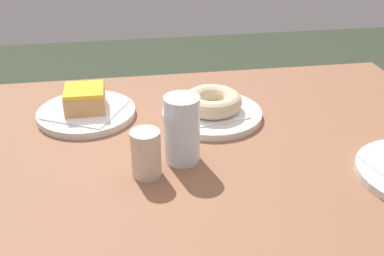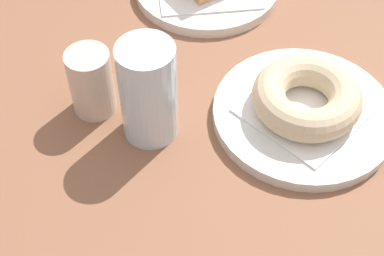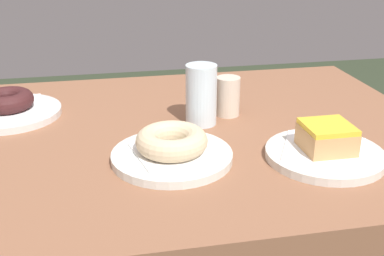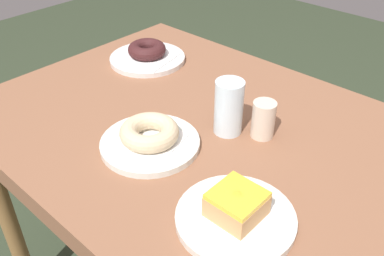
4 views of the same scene
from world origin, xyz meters
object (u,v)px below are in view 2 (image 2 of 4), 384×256
(sugar_jar, at_px, (91,82))
(donut_sugar_ring, at_px, (307,97))
(plate_sugar_ring, at_px, (303,114))
(water_glass, at_px, (148,92))

(sugar_jar, bearing_deg, donut_sugar_ring, -128.19)
(plate_sugar_ring, xyz_separation_m, sugar_jar, (0.15, 0.20, 0.04))
(donut_sugar_ring, height_order, sugar_jar, sugar_jar)
(water_glass, height_order, sugar_jar, water_glass)
(plate_sugar_ring, distance_m, sugar_jar, 0.25)
(plate_sugar_ring, xyz_separation_m, water_glass, (0.09, 0.16, 0.06))
(plate_sugar_ring, bearing_deg, water_glass, 61.28)
(water_glass, distance_m, sugar_jar, 0.08)
(water_glass, xyz_separation_m, sugar_jar, (0.07, 0.04, -0.02))
(plate_sugar_ring, relative_size, sugar_jar, 2.53)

